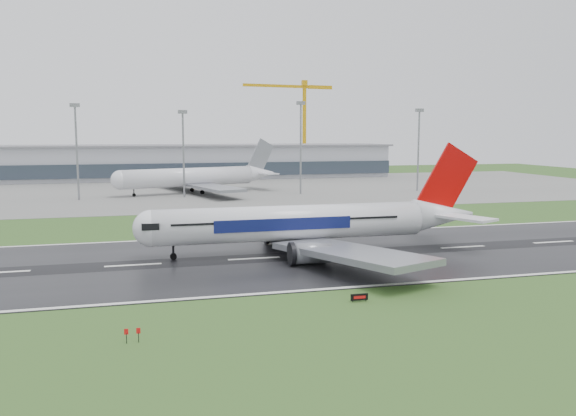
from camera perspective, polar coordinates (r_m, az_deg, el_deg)
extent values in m
plane|color=#2A4E1C|center=(98.47, -14.88, -5.46)|extent=(520.00, 520.00, 0.00)
cube|color=black|center=(98.46, -14.88, -5.43)|extent=(400.00, 45.00, 0.10)
cube|color=slate|center=(222.14, -14.78, 1.59)|extent=(400.00, 130.00, 0.08)
cube|color=#999CA5|center=(281.45, -14.81, 4.28)|extent=(240.00, 36.00, 15.00)
cylinder|color=gray|center=(197.05, -19.91, 4.97)|extent=(0.64, 0.64, 29.40)
cylinder|color=gray|center=(196.84, -10.17, 5.03)|extent=(0.64, 0.64, 27.64)
cylinder|color=gray|center=(203.92, 1.25, 5.69)|extent=(0.64, 0.64, 30.98)
cylinder|color=gray|center=(220.48, 12.61, 5.38)|extent=(0.64, 0.64, 28.97)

